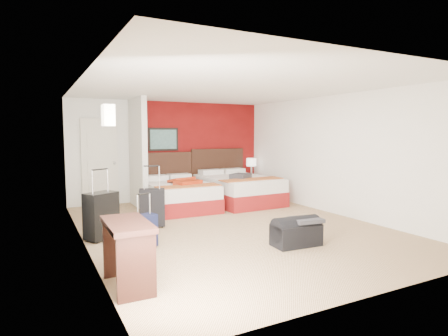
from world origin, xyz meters
TOP-DOWN VIEW (x-y plane):
  - ground at (0.00, 0.00)m, footprint 6.50×6.50m
  - room_walls at (-1.40, 1.42)m, footprint 5.02×6.52m
  - red_accent_panel at (0.75, 3.23)m, footprint 3.50×0.04m
  - partition_wall at (-1.00, 2.61)m, footprint 0.12×1.20m
  - entry_door at (-1.75, 3.20)m, footprint 0.82×0.06m
  - bed_left at (-0.24, 2.00)m, footprint 1.39×1.95m
  - bed_right at (1.30, 2.02)m, footprint 1.56×2.18m
  - red_suitcase_open at (-0.14, 1.90)m, footprint 0.72×0.87m
  - jacket_bundle at (1.20, 1.72)m, footprint 0.59×0.56m
  - nightstand at (2.23, 2.91)m, footprint 0.40×0.40m
  - table_lamp at (2.23, 2.91)m, footprint 0.31×0.31m
  - suitcase_black at (-2.22, 0.22)m, footprint 0.58×0.51m
  - suitcase_charcoal at (-1.26, 0.65)m, footprint 0.51×0.40m
  - suitcase_navy at (-1.74, -0.57)m, footprint 0.39×0.30m
  - duffel_bag at (0.34, -1.46)m, footprint 0.74×0.43m
  - jacket_draped at (0.49, -1.51)m, footprint 0.49×0.43m
  - desk at (-2.27, -1.84)m, footprint 0.45×0.89m

SIDE VIEW (x-z plane):
  - ground at x=0.00m, z-range 0.00..0.00m
  - duffel_bag at x=0.34m, z-range 0.00..0.37m
  - suitcase_navy at x=-1.74m, z-range 0.00..0.48m
  - nightstand at x=2.23m, z-range 0.00..0.52m
  - bed_left at x=-0.24m, z-range 0.00..0.58m
  - bed_right at x=1.30m, z-range 0.00..0.64m
  - suitcase_charcoal at x=-1.26m, z-range 0.00..0.66m
  - suitcase_black at x=-2.22m, z-range 0.00..0.73m
  - desk at x=-2.27m, z-range 0.00..0.74m
  - jacket_draped at x=0.49m, z-range 0.37..0.42m
  - red_suitcase_open at x=-0.14m, z-range 0.58..0.67m
  - jacket_bundle at x=1.20m, z-range 0.64..0.75m
  - table_lamp at x=2.23m, z-range 0.52..1.01m
  - entry_door at x=-1.75m, z-range 0.00..2.05m
  - red_accent_panel at x=0.75m, z-range 0.00..2.50m
  - partition_wall at x=-1.00m, z-range 0.00..2.50m
  - room_walls at x=-1.40m, z-range 0.01..2.51m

